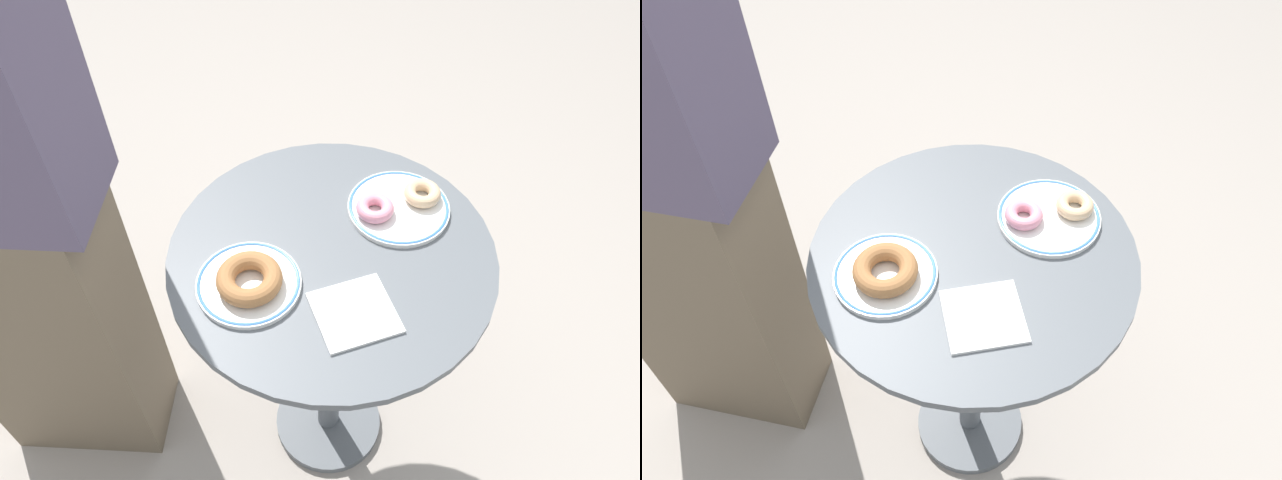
{
  "view_description": "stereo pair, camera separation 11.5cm",
  "coord_description": "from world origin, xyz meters",
  "views": [
    {
      "loc": [
        -0.36,
        -0.65,
        1.65
      ],
      "look_at": [
        -0.02,
        0.01,
        0.77
      ],
      "focal_mm": 35.32,
      "sensor_mm": 36.0,
      "label": 1
    },
    {
      "loc": [
        -0.25,
        -0.69,
        1.65
      ],
      "look_at": [
        -0.02,
        0.01,
        0.77
      ],
      "focal_mm": 35.32,
      "sensor_mm": 36.0,
      "label": 2
    }
  ],
  "objects": [
    {
      "name": "ground_plane",
      "position": [
        0.0,
        0.0,
        -0.01
      ],
      "size": [
        7.0,
        7.0,
        0.02
      ],
      "primitive_type": "cube",
      "color": "#9E9389"
    },
    {
      "name": "plate_right",
      "position": [
        0.17,
        0.04,
        0.75
      ],
      "size": [
        0.2,
        0.2,
        0.01
      ],
      "color": "white",
      "rests_on": "cafe_table"
    },
    {
      "name": "plate_left",
      "position": [
        -0.17,
        -0.0,
        0.75
      ],
      "size": [
        0.19,
        0.19,
        0.01
      ],
      "color": "white",
      "rests_on": "cafe_table"
    },
    {
      "name": "paper_napkin",
      "position": [
        -0.03,
        -0.14,
        0.74
      ],
      "size": [
        0.15,
        0.15,
        0.01
      ],
      "primitive_type": "cube",
      "rotation": [
        0.0,
        0.0,
        -0.14
      ],
      "color": "white",
      "rests_on": "cafe_table"
    },
    {
      "name": "donut_glazed",
      "position": [
        0.22,
        0.03,
        0.76
      ],
      "size": [
        0.1,
        0.1,
        0.02
      ],
      "primitive_type": "torus",
      "rotation": [
        0.0,
        0.0,
        5.34
      ],
      "color": "#E0B789",
      "rests_on": "plate_right"
    },
    {
      "name": "donut_pink_frosted",
      "position": [
        0.12,
        0.04,
        0.76
      ],
      "size": [
        0.1,
        0.1,
        0.02
      ],
      "primitive_type": "torus",
      "rotation": [
        0.0,
        0.0,
        4.24
      ],
      "color": "pink",
      "rests_on": "plate_right"
    },
    {
      "name": "cafe_table",
      "position": [
        0.0,
        0.0,
        0.53
      ],
      "size": [
        0.62,
        0.62,
        0.74
      ],
      "color": "#565B60",
      "rests_on": "ground"
    },
    {
      "name": "donut_cinnamon",
      "position": [
        -0.17,
        -0.01,
        0.77
      ],
      "size": [
        0.12,
        0.12,
        0.03
      ],
      "primitive_type": "torus",
      "rotation": [
        0.0,
        0.0,
        4.68
      ],
      "color": "#A36B3D",
      "rests_on": "plate_left"
    }
  ]
}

